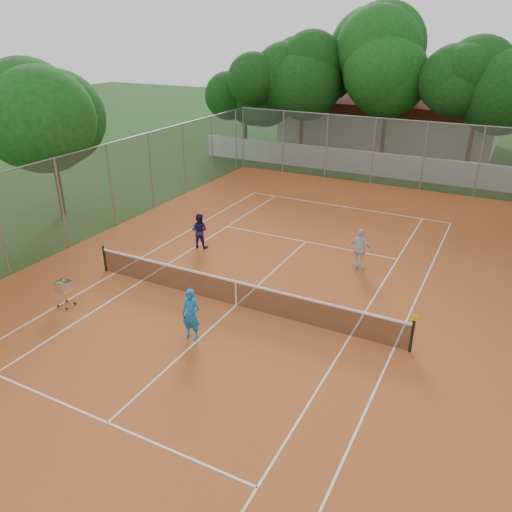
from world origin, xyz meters
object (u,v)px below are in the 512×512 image
at_px(player_far_left, 199,231).
at_px(player_far_right, 360,249).
at_px(tennis_net, 236,293).
at_px(ball_hopper, 64,293).
at_px(clubhouse, 389,117).
at_px(player_near, 191,315).

xyz_separation_m(player_far_left, player_far_right, (6.87, 1.03, 0.09)).
bearing_deg(tennis_net, player_far_left, 136.51).
xyz_separation_m(player_far_left, ball_hopper, (-1.27, -6.48, -0.25)).
distance_m(tennis_net, clubhouse, 29.12).
xyz_separation_m(tennis_net, player_far_left, (-3.93, 3.73, 0.28)).
xyz_separation_m(clubhouse, player_near, (1.77, -31.37, -1.34)).
xyz_separation_m(tennis_net, clubhouse, (-2.00, 29.00, 1.69)).
height_order(clubhouse, player_far_right, clubhouse).
relative_size(tennis_net, player_near, 7.09).
relative_size(clubhouse, ball_hopper, 15.74).
bearing_deg(player_near, player_far_left, 116.76).
distance_m(player_near, player_far_left, 7.13).
xyz_separation_m(player_near, player_far_left, (-3.70, 6.10, -0.06)).
xyz_separation_m(clubhouse, player_far_right, (4.94, -24.24, -1.32)).
bearing_deg(ball_hopper, player_near, -3.34).
distance_m(player_far_left, ball_hopper, 6.60).
distance_m(player_near, ball_hopper, 4.99).
bearing_deg(player_near, player_far_right, 61.56).
bearing_deg(ball_hopper, player_far_right, 34.99).
bearing_deg(player_far_right, player_near, 75.15).
distance_m(clubhouse, player_near, 31.45).
relative_size(tennis_net, player_far_right, 6.90).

